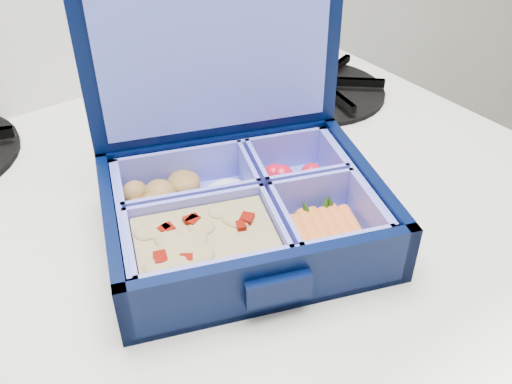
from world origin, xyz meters
TOP-DOWN VIEW (x-y plane):
  - bento_box at (-0.39, 1.58)m, footprint 0.27×0.24m
  - burner_grate at (-0.16, 1.75)m, footprint 0.21×0.21m
  - fork at (-0.33, 1.72)m, footprint 0.13×0.13m

SIDE VIEW (x-z plane):
  - fork at x=-0.33m, z-range 1.00..1.00m
  - burner_grate at x=-0.16m, z-range 1.00..1.02m
  - bento_box at x=-0.39m, z-range 1.00..1.05m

